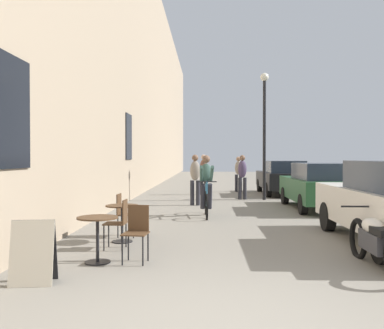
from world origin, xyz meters
TOP-DOWN VIEW (x-y plane):
  - ground_plane at (0.00, 0.00)m, footprint 88.00×88.00m
  - building_facade_left at (-3.45, 14.00)m, footprint 0.54×68.00m
  - cafe_table_near at (-1.98, 2.47)m, footprint 0.64×0.64m
  - cafe_chair_near_toward_street at (-1.38, 2.54)m, footprint 0.42×0.42m
  - cafe_table_mid at (-1.92, 4.08)m, footprint 0.64×0.64m
  - cafe_chair_mid_toward_street at (-2.00, 4.64)m, footprint 0.40×0.40m
  - cafe_chair_mid_toward_wall at (-1.84, 3.46)m, footprint 0.39×0.39m
  - sandwich_board_sign at (-2.54, 1.37)m, footprint 0.59×0.44m
  - cyclist_on_bicycle at (-0.28, 7.75)m, footprint 0.52×1.76m
  - pedestrian_near at (-0.67, 10.36)m, footprint 0.36×0.27m
  - pedestrian_mid at (1.12, 12.47)m, footprint 0.37×0.29m
  - pedestrian_far at (-0.41, 14.51)m, footprint 0.36×0.27m
  - pedestrian_furthest at (1.25, 16.11)m, footprint 0.38×0.30m
  - street_lamp at (1.95, 12.30)m, footprint 0.32×0.32m
  - parked_car_second at (3.27, 9.39)m, footprint 1.77×4.14m
  - parked_car_third at (3.07, 14.70)m, footprint 1.81×4.23m
  - parked_motorcycle at (2.22, 2.25)m, footprint 0.62×2.15m

SIDE VIEW (x-z plane):
  - ground_plane at x=0.00m, z-range 0.00..0.00m
  - parked_motorcycle at x=2.22m, z-range -0.05..0.86m
  - sandwich_board_sign at x=-2.54m, z-range 0.00..0.83m
  - cafe_chair_near_toward_street at x=-1.38m, z-range 0.07..0.96m
  - cafe_chair_mid_toward_street at x=-2.00m, z-range 0.07..0.96m
  - cafe_chair_mid_toward_wall at x=-1.84m, z-range 0.07..0.96m
  - cafe_table_near at x=-1.98m, z-range 0.16..0.88m
  - cafe_table_mid at x=-1.92m, z-range 0.16..0.88m
  - parked_car_second at x=3.27m, z-range 0.03..1.50m
  - parked_car_third at x=3.07m, z-range 0.03..1.53m
  - cyclist_on_bicycle at x=-0.28m, z-range -0.06..1.68m
  - pedestrian_furthest at x=1.25m, z-range 0.11..1.79m
  - pedestrian_mid at x=1.12m, z-range 0.11..1.85m
  - pedestrian_near at x=-0.67m, z-range 0.11..1.85m
  - pedestrian_far at x=-0.41m, z-range 0.11..1.88m
  - street_lamp at x=1.95m, z-range 0.66..5.56m
  - building_facade_left at x=-3.45m, z-range 0.00..11.84m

